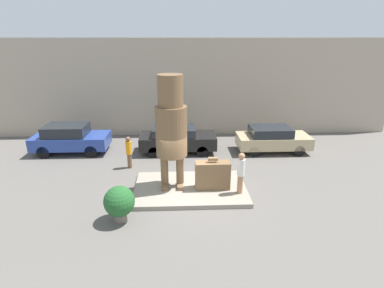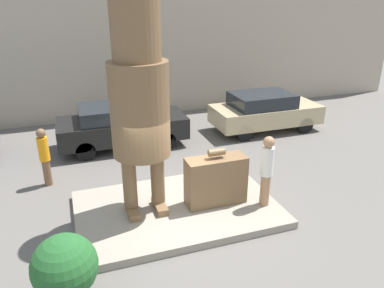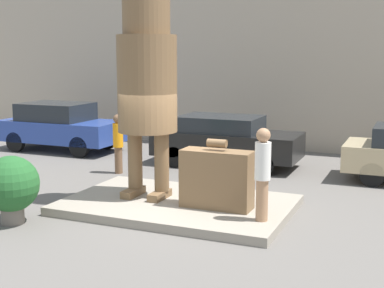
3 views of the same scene
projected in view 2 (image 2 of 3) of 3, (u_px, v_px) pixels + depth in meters
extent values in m
plane|color=#605B56|center=(177.00, 212.00, 9.27)|extent=(60.00, 60.00, 0.00)
cube|color=gray|center=(177.00, 209.00, 9.24)|extent=(4.85, 3.15, 0.19)
cube|color=tan|center=(117.00, 42.00, 15.33)|extent=(28.00, 0.60, 6.32)
cube|color=brown|center=(132.00, 211.00, 8.84)|extent=(0.26, 0.74, 0.16)
cube|color=brown|center=(160.00, 206.00, 9.04)|extent=(0.26, 0.74, 0.16)
cylinder|color=brown|center=(130.00, 181.00, 8.66)|extent=(0.33, 0.33, 1.30)
cylinder|color=brown|center=(158.00, 177.00, 8.86)|extent=(0.33, 0.33, 1.30)
cylinder|color=brown|center=(140.00, 109.00, 8.11)|extent=(1.30, 1.30, 2.10)
cylinder|color=brown|center=(135.00, 29.00, 7.48)|extent=(1.02, 1.02, 1.26)
cube|color=brown|center=(216.00, 181.00, 9.14)|extent=(1.48, 0.56, 1.21)
cylinder|color=brown|center=(217.00, 152.00, 8.85)|extent=(0.41, 0.17, 0.17)
cylinder|color=#A87A56|center=(265.00, 190.00, 9.12)|extent=(0.23, 0.23, 0.81)
cylinder|color=white|center=(267.00, 161.00, 8.83)|extent=(0.30, 0.30, 0.72)
sphere|color=#A87A56|center=(269.00, 142.00, 8.65)|extent=(0.27, 0.27, 0.27)
cube|color=black|center=(123.00, 128.00, 12.99)|extent=(4.35, 1.82, 0.73)
cube|color=#1E2328|center=(115.00, 112.00, 12.70)|extent=(2.39, 1.64, 0.46)
cylinder|color=black|center=(155.00, 126.00, 14.25)|extent=(0.63, 0.18, 0.63)
cylinder|color=black|center=(167.00, 141.00, 12.82)|extent=(0.63, 0.18, 0.63)
cylinder|color=black|center=(82.00, 134.00, 13.43)|extent=(0.63, 0.18, 0.63)
cylinder|color=black|center=(86.00, 151.00, 12.00)|extent=(0.63, 0.18, 0.63)
cube|color=tan|center=(266.00, 114.00, 14.54)|extent=(4.15, 1.81, 0.68)
cube|color=#1E2328|center=(262.00, 100.00, 14.26)|extent=(2.28, 1.63, 0.49)
cylinder|color=black|center=(282.00, 113.00, 15.78)|extent=(0.63, 0.18, 0.63)
cylinder|color=black|center=(305.00, 125.00, 14.35)|extent=(0.63, 0.18, 0.63)
cylinder|color=black|center=(226.00, 119.00, 15.00)|extent=(0.63, 0.18, 0.63)
cylinder|color=black|center=(245.00, 133.00, 13.57)|extent=(0.63, 0.18, 0.63)
sphere|color=#235B28|center=(65.00, 266.00, 6.26)|extent=(1.12, 1.12, 1.12)
cylinder|color=brown|center=(47.00, 172.00, 10.47)|extent=(0.22, 0.22, 0.76)
cylinder|color=orange|center=(43.00, 149.00, 10.19)|extent=(0.29, 0.29, 0.67)
sphere|color=brown|center=(41.00, 133.00, 10.02)|extent=(0.25, 0.25, 0.25)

